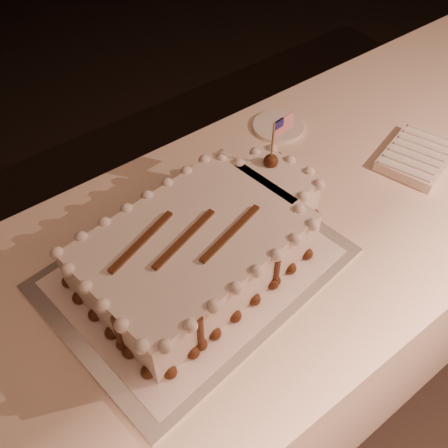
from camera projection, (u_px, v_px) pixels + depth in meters
banquet_table at (285, 294)px, 1.50m from camera, size 2.40×0.80×0.75m
cake_board at (195, 268)px, 1.09m from camera, size 0.66×0.53×0.01m
doily at (195, 267)px, 1.09m from camera, size 0.59×0.48×0.00m
sheet_cake at (205, 242)px, 1.06m from camera, size 0.59×0.38×0.23m
napkin_stack at (417, 156)px, 1.33m from camera, size 0.25×0.21×0.03m
side_plate at (278, 126)px, 1.43m from camera, size 0.15×0.15×0.01m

